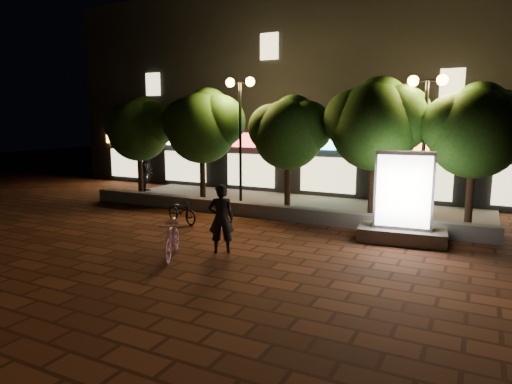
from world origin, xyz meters
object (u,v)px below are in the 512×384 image
Objects in this scene: rider at (221,219)px; scooter_parked at (182,211)px; tree_right at (377,121)px; tree_left at (203,124)px; pedestrian at (147,172)px; street_lamp_right at (426,111)px; ad_kiosk at (403,206)px; tree_mid at (290,130)px; tree_far_right at (477,128)px; street_lamp_left at (240,109)px; tree_far_left at (140,127)px; scooter_pink at (172,239)px.

rider is 3.96m from scooter_parked.
tree_left is at bearing -180.00° from tree_right.
tree_right is 11.66m from pedestrian.
scooter_parked is at bearing -156.49° from street_lamp_right.
tree_right is 3.83m from ad_kiosk.
tree_left is at bearing 180.00° from tree_mid.
scooter_parked is 7.08m from pedestrian.
street_lamp_right is at bearing -170.39° from tree_far_right.
street_lamp_left is at bearing -172.69° from tree_mid.
tree_far_right is (10.50, -0.00, -0.08)m from tree_left.
tree_mid is 5.22m from scooter_parked.
tree_right is 3.10× the size of scooter_parked.
tree_mid is 2.22m from street_lamp_left.
ad_kiosk is (12.23, -2.56, -2.20)m from tree_far_left.
tree_far_right is at bearing -111.11° from pedestrian.
pedestrian is (-7.62, 7.89, 0.53)m from scooter_pink.
street_lamp_right is at bearing -3.04° from tree_mid.
street_lamp_right is 7.80m from rider.
tree_left is at bearing -82.44° from rider.
tree_left is 2.57× the size of rider.
tree_left reaches higher than tree_far_left.
tree_left is at bearing -120.53° from pedestrian.
tree_right is 0.98× the size of street_lamp_left.
street_lamp_left is at bearing 9.71° from scooter_parked.
ad_kiosk is at bearing 14.02° from scooter_pink.
tree_far_left is 12.69m from ad_kiosk.
street_lamp_left reaches higher than tree_mid.
rider is (2.55, -5.69, -3.07)m from street_lamp_left.
tree_mid is (7.50, -0.00, -0.08)m from tree_far_left.
street_lamp_left is at bearing -118.79° from pedestrian.
tree_mid is at bearing 176.96° from street_lamp_right.
tree_mid reaches higher than scooter_pink.
street_lamp_right is 2.58× the size of pedestrian.
street_lamp_right reaches higher than ad_kiosk.
pedestrian is (-0.54, 0.94, -2.25)m from tree_far_left.
ad_kiosk is 13.25m from pedestrian.
tree_right is 1.70m from street_lamp_right.
tree_far_left is at bearing -167.49° from pedestrian.
street_lamp_left is at bearing 161.29° from ad_kiosk.
tree_left is 0.94× the size of street_lamp_left.
tree_far_left is 2.83× the size of scooter_parked.
pedestrian is (-8.04, 0.94, -2.17)m from tree_mid.
tree_right is at bearing 119.15° from ad_kiosk.
ad_kiosk is at bearing -60.85° from tree_right.
rider is at bearing -128.04° from street_lamp_right.
tree_right reaches higher than rider.
tree_left is 1.09× the size of tree_mid.
tree_far_left is 6.69m from scooter_parked.
tree_right is at bearing 0.00° from tree_mid.
rider is 1.17× the size of scooter_parked.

